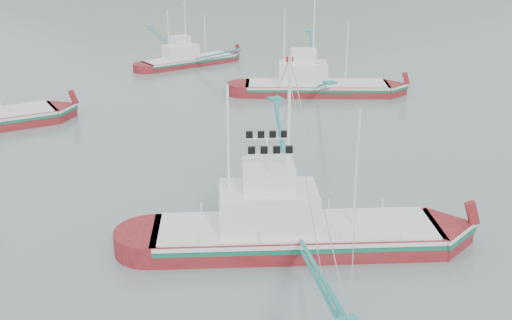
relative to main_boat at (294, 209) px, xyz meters
name	(u,v)px	position (x,y,z in m)	size (l,w,h in m)	color
ground	(304,247)	(0.50, -0.26, -2.37)	(1200.00, 1200.00, 0.00)	slate
main_boat	(294,209)	(0.00, 0.00, 0.00)	(16.17, 27.29, 11.58)	maroon
bg_boat_right	(316,73)	(18.82, 28.68, -0.10)	(16.52, 25.35, 10.96)	maroon
bg_boat_far	(188,54)	(11.94, 48.33, -0.90)	(12.45, 21.71, 8.86)	maroon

